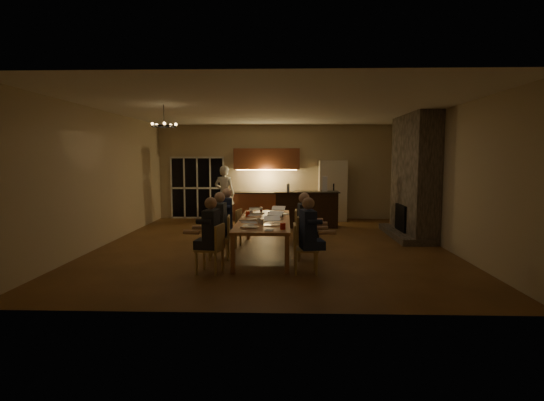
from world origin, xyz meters
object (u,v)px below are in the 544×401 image
at_px(can_cola, 261,209).
at_px(laptop_b, 272,220).
at_px(chair_right_near, 306,249).
at_px(laptop_e, 255,208).
at_px(chair_right_far, 304,229).
at_px(plate_near, 278,223).
at_px(laptop_d, 274,215).
at_px(person_right_near, 308,236).
at_px(person_left_mid, 220,225).
at_px(dining_table, 264,236).
at_px(person_left_far, 227,218).
at_px(refrigerator, 332,191).
at_px(bar_bottle, 288,188).
at_px(laptop_f, 278,209).
at_px(chair_right_mid, 308,238).
at_px(chandelier, 164,126).
at_px(mug_front, 259,220).
at_px(chair_left_far, 231,228).
at_px(plate_left, 249,225).
at_px(chair_left_near, 210,249).
at_px(chair_left_mid, 219,237).
at_px(can_silver, 262,222).
at_px(bar_island, 306,209).
at_px(person_right_mid, 304,226).
at_px(redcup_mid, 248,214).
at_px(laptop_c, 254,214).
at_px(plate_far, 284,214).
at_px(bar_blender, 325,184).
at_px(person_left_near, 211,235).
at_px(standing_person, 225,194).
at_px(mug_back, 251,213).
at_px(laptop_a, 250,221).
at_px(redcup_near, 283,226).

bearing_deg(can_cola, laptop_b, -81.01).
relative_size(chair_right_near, laptop_e, 2.78).
relative_size(chair_right_far, plate_near, 3.93).
bearing_deg(laptop_d, chair_right_near, -50.52).
xyz_separation_m(person_right_near, person_left_mid, (-1.76, 1.14, 0.00)).
distance_m(dining_table, person_left_far, 1.13).
bearing_deg(refrigerator, bar_bottle, -134.68).
bearing_deg(laptop_b, person_left_mid, 157.76).
xyz_separation_m(chair_right_far, laptop_f, (-0.62, 0.43, 0.42)).
xyz_separation_m(chair_right_mid, person_left_far, (-1.82, 1.15, 0.24)).
relative_size(chandelier, mug_front, 5.34).
xyz_separation_m(person_left_far, mug_front, (0.81, -1.12, 0.11)).
relative_size(chair_left_far, plate_left, 4.02).
bearing_deg(chair_left_near, chair_right_far, 151.33).
relative_size(chair_left_mid, chandelier, 1.67).
xyz_separation_m(can_silver, plate_left, (-0.25, -0.13, -0.05)).
distance_m(bar_island, person_right_mid, 4.17).
distance_m(dining_table, chair_right_near, 1.76).
relative_size(redcup_mid, plate_near, 0.53).
bearing_deg(person_left_far, plate_near, 35.67).
distance_m(chair_right_near, person_right_mid, 1.03).
bearing_deg(can_cola, laptop_f, -40.79).
bearing_deg(person_left_far, laptop_c, 38.09).
xyz_separation_m(person_right_near, plate_left, (-1.13, 0.70, 0.07)).
height_order(laptop_c, plate_far, laptop_c).
bearing_deg(plate_near, laptop_e, 109.05).
height_order(redcup_mid, bar_blender, bar_blender).
relative_size(laptop_e, plate_left, 1.44).
bearing_deg(person_left_near, person_right_near, 97.42).
xyz_separation_m(chandelier, can_cola, (1.99, 1.38, -1.94)).
height_order(dining_table, person_right_mid, person_right_mid).
xyz_separation_m(chair_left_near, laptop_b, (1.11, 0.78, 0.42)).
relative_size(chair_right_near, laptop_b, 2.78).
height_order(chair_left_mid, bar_bottle, bar_bottle).
bearing_deg(laptop_f, can_silver, -92.87).
height_order(laptop_b, laptop_e, same).
relative_size(standing_person, laptop_f, 5.76).
height_order(chair_right_mid, person_right_mid, person_right_mid).
bearing_deg(dining_table, bar_blender, 65.96).
bearing_deg(person_left_near, mug_back, 174.36).
bearing_deg(laptop_f, person_left_mid, -122.87).
height_order(person_right_near, laptop_a, person_right_near).
bearing_deg(mug_back, redcup_mid, -100.30).
bearing_deg(mug_back, laptop_a, -86.11).
height_order(laptop_d, plate_near, laptop_d).
bearing_deg(can_cola, person_left_mid, -112.80).
height_order(chair_right_far, redcup_near, chair_right_far).
height_order(laptop_c, redcup_mid, laptop_c).
xyz_separation_m(dining_table, laptop_f, (0.28, 0.97, 0.49)).
bearing_deg(plate_near, plate_left, -153.79).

